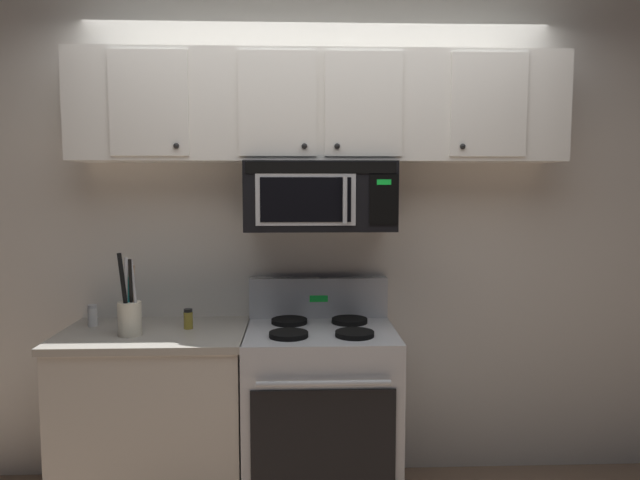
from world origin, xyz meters
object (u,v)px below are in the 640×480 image
stove_range (321,412)px  salt_shaker (93,316)px  spice_jar (188,319)px  utensil_crock_cream (129,313)px  over_range_microwave (320,196)px

stove_range → salt_shaker: 1.28m
stove_range → spice_jar: 0.83m
salt_shaker → spice_jar: bearing=-8.4°
salt_shaker → stove_range: bearing=-5.6°
utensil_crock_cream → salt_shaker: (-0.25, 0.20, -0.06)m
stove_range → salt_shaker: stove_range is taller
over_range_microwave → spice_jar: size_ratio=7.41×
over_range_microwave → spice_jar: 0.92m
stove_range → over_range_microwave: (-0.00, 0.12, 1.11)m
over_range_microwave → spice_jar: bearing=-173.5°
spice_jar → salt_shaker: bearing=171.6°
stove_range → over_range_microwave: bearing=90.1°
stove_range → utensil_crock_cream: size_ratio=2.76×
stove_range → utensil_crock_cream: (-0.93, -0.08, 0.54)m
salt_shaker → spice_jar: 0.51m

